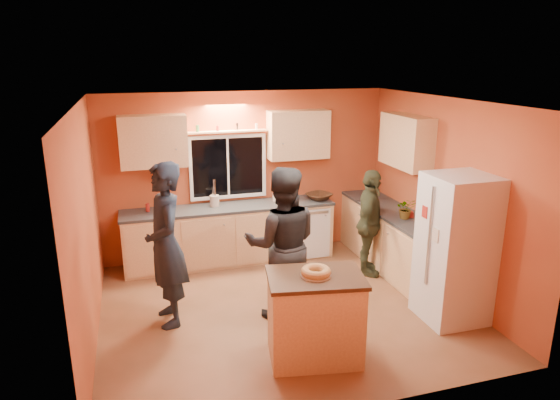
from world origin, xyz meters
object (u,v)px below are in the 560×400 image
object	(u,v)px
refrigerator	(456,249)
person_left	(166,245)
person_center	(282,244)
person_right	(369,223)
island	(315,317)

from	to	relation	value
refrigerator	person_left	xyz separation A→B (m)	(-3.30, 0.90, 0.08)
refrigerator	person_center	bearing A→B (deg)	162.09
refrigerator	person_right	distance (m)	1.52
island	person_center	xyz separation A→B (m)	(-0.07, 0.96, 0.46)
person_left	person_center	size ratio (longest dim) A/B	1.04
island	person_right	bearing A→B (deg)	60.00
refrigerator	island	world-z (taller)	refrigerator
island	person_right	size ratio (longest dim) A/B	0.69
person_center	person_right	xyz separation A→B (m)	(1.57, 0.83, -0.16)
person_left	person_right	size ratio (longest dim) A/B	1.25
island	person_left	xyz separation A→B (m)	(-1.41, 1.22, 0.50)
island	person_left	size ratio (longest dim) A/B	0.55
refrigerator	person_center	world-z (taller)	person_center
refrigerator	island	distance (m)	1.97
person_left	person_right	xyz separation A→B (m)	(2.91, 0.57, -0.20)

